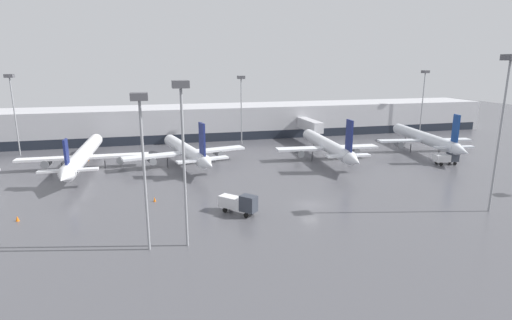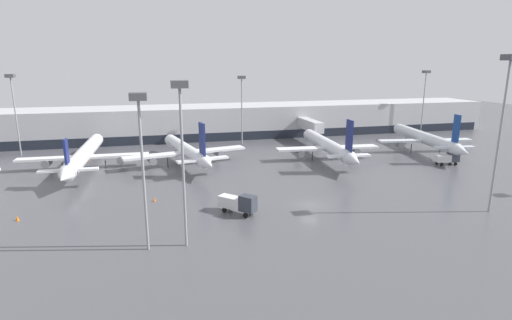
{
  "view_description": "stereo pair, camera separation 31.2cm",
  "coord_description": "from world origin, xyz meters",
  "px_view_note": "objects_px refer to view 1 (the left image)",
  "views": [
    {
      "loc": [
        -22.29,
        -53.4,
        20.9
      ],
      "look_at": [
        -3.89,
        18.21,
        3.0
      ],
      "focal_mm": 28.0,
      "sensor_mm": 36.0,
      "label": 1
    },
    {
      "loc": [
        -21.99,
        -53.48,
        20.9
      ],
      "look_at": [
        -3.89,
        18.21,
        3.0
      ],
      "focal_mm": 28.0,
      "sensor_mm": 36.0,
      "label": 2
    }
  ],
  "objects_px": {
    "apron_light_mast_5": "(182,119)",
    "apron_light_mast_4": "(424,84)",
    "service_truck_1": "(446,158)",
    "apron_light_mast_2": "(141,128)",
    "parked_jet_1": "(425,138)",
    "parked_jet_3": "(328,146)",
    "traffic_cone_1": "(88,159)",
    "traffic_cone_2": "(155,199)",
    "parked_jet_0": "(186,151)",
    "apron_light_mast_0": "(11,92)",
    "parked_jet_4": "(84,155)",
    "apron_light_mast_1": "(506,93)",
    "apron_light_mast_6": "(241,90)",
    "traffic_cone_0": "(17,219)",
    "service_truck_0": "(239,203)"
  },
  "relations": [
    {
      "from": "service_truck_0",
      "to": "traffic_cone_0",
      "type": "xyz_separation_m",
      "value": [
        -29.87,
        4.8,
        -1.25
      ]
    },
    {
      "from": "apron_light_mast_4",
      "to": "apron_light_mast_5",
      "type": "distance_m",
      "value": 97.88
    },
    {
      "from": "service_truck_1",
      "to": "apron_light_mast_2",
      "type": "relative_size",
      "value": 0.29
    },
    {
      "from": "traffic_cone_0",
      "to": "service_truck_1",
      "type": "bearing_deg",
      "value": 8.91
    },
    {
      "from": "apron_light_mast_0",
      "to": "apron_light_mast_2",
      "type": "relative_size",
      "value": 1.04
    },
    {
      "from": "traffic_cone_1",
      "to": "apron_light_mast_4",
      "type": "bearing_deg",
      "value": 7.69
    },
    {
      "from": "service_truck_1",
      "to": "traffic_cone_0",
      "type": "xyz_separation_m",
      "value": [
        -78.52,
        -12.31,
        -1.11
      ]
    },
    {
      "from": "service_truck_0",
      "to": "apron_light_mast_2",
      "type": "relative_size",
      "value": 0.3
    },
    {
      "from": "parked_jet_1",
      "to": "apron_light_mast_4",
      "type": "distance_m",
      "value": 30.76
    },
    {
      "from": "traffic_cone_0",
      "to": "service_truck_0",
      "type": "bearing_deg",
      "value": -9.13
    },
    {
      "from": "apron_light_mast_6",
      "to": "service_truck_1",
      "type": "bearing_deg",
      "value": -41.29
    },
    {
      "from": "traffic_cone_0",
      "to": "apron_light_mast_1",
      "type": "xyz_separation_m",
      "value": [
        65.26,
        -12.91,
        16.64
      ]
    },
    {
      "from": "parked_jet_3",
      "to": "apron_light_mast_6",
      "type": "relative_size",
      "value": 1.91
    },
    {
      "from": "parked_jet_1",
      "to": "parked_jet_3",
      "type": "relative_size",
      "value": 1.03
    },
    {
      "from": "parked_jet_1",
      "to": "traffic_cone_1",
      "type": "height_order",
      "value": "parked_jet_1"
    },
    {
      "from": "apron_light_mast_1",
      "to": "apron_light_mast_5",
      "type": "distance_m",
      "value": 43.49
    },
    {
      "from": "apron_light_mast_0",
      "to": "parked_jet_0",
      "type": "bearing_deg",
      "value": -27.61
    },
    {
      "from": "apron_light_mast_2",
      "to": "traffic_cone_0",
      "type": "bearing_deg",
      "value": 142.67
    },
    {
      "from": "traffic_cone_2",
      "to": "apron_light_mast_0",
      "type": "relative_size",
      "value": 0.04
    },
    {
      "from": "service_truck_1",
      "to": "parked_jet_4",
      "type": "bearing_deg",
      "value": 175.46
    },
    {
      "from": "parked_jet_0",
      "to": "parked_jet_3",
      "type": "relative_size",
      "value": 0.92
    },
    {
      "from": "parked_jet_4",
      "to": "apron_light_mast_5",
      "type": "xyz_separation_m",
      "value": [
        17.26,
        -41.12,
        12.12
      ]
    },
    {
      "from": "apron_light_mast_1",
      "to": "apron_light_mast_2",
      "type": "xyz_separation_m",
      "value": [
        -47.8,
        -0.4,
        -2.83
      ]
    },
    {
      "from": "apron_light_mast_4",
      "to": "parked_jet_0",
      "type": "bearing_deg",
      "value": -162.95
    },
    {
      "from": "apron_light_mast_0",
      "to": "service_truck_0",
      "type": "bearing_deg",
      "value": -49.82
    },
    {
      "from": "service_truck_0",
      "to": "apron_light_mast_4",
      "type": "xyz_separation_m",
      "value": [
        68.26,
        52.71,
        13.26
      ]
    },
    {
      "from": "parked_jet_0",
      "to": "apron_light_mast_1",
      "type": "relative_size",
      "value": 1.41
    },
    {
      "from": "parked_jet_1",
      "to": "parked_jet_3",
      "type": "bearing_deg",
      "value": 102.53
    },
    {
      "from": "traffic_cone_1",
      "to": "traffic_cone_2",
      "type": "xyz_separation_m",
      "value": [
        14.09,
        -31.68,
        0.06
      ]
    },
    {
      "from": "apron_light_mast_1",
      "to": "apron_light_mast_5",
      "type": "height_order",
      "value": "apron_light_mast_1"
    },
    {
      "from": "parked_jet_4",
      "to": "service_truck_0",
      "type": "distance_m",
      "value": 41.25
    },
    {
      "from": "service_truck_1",
      "to": "apron_light_mast_4",
      "type": "relative_size",
      "value": 0.27
    },
    {
      "from": "apron_light_mast_5",
      "to": "apron_light_mast_6",
      "type": "distance_m",
      "value": 61.59
    },
    {
      "from": "parked_jet_0",
      "to": "apron_light_mast_0",
      "type": "xyz_separation_m",
      "value": [
        -37.12,
        19.41,
        11.55
      ]
    },
    {
      "from": "parked_jet_4",
      "to": "traffic_cone_1",
      "type": "bearing_deg",
      "value": 4.86
    },
    {
      "from": "traffic_cone_2",
      "to": "apron_light_mast_6",
      "type": "height_order",
      "value": "apron_light_mast_6"
    },
    {
      "from": "traffic_cone_2",
      "to": "apron_light_mast_5",
      "type": "bearing_deg",
      "value": -77.92
    },
    {
      "from": "apron_light_mast_5",
      "to": "apron_light_mast_4",
      "type": "bearing_deg",
      "value": 38.77
    },
    {
      "from": "apron_light_mast_4",
      "to": "apron_light_mast_6",
      "type": "height_order",
      "value": "apron_light_mast_4"
    },
    {
      "from": "traffic_cone_2",
      "to": "apron_light_mast_2",
      "type": "height_order",
      "value": "apron_light_mast_2"
    },
    {
      "from": "parked_jet_4",
      "to": "apron_light_mast_1",
      "type": "height_order",
      "value": "apron_light_mast_1"
    },
    {
      "from": "apron_light_mast_1",
      "to": "apron_light_mast_6",
      "type": "distance_m",
      "value": 62.85
    },
    {
      "from": "apron_light_mast_6",
      "to": "apron_light_mast_4",
      "type": "bearing_deg",
      "value": 2.85
    },
    {
      "from": "apron_light_mast_2",
      "to": "apron_light_mast_5",
      "type": "xyz_separation_m",
      "value": [
        4.36,
        -0.06,
        0.84
      ]
    },
    {
      "from": "apron_light_mast_2",
      "to": "apron_light_mast_6",
      "type": "distance_m",
      "value": 63.04
    },
    {
      "from": "parked_jet_1",
      "to": "apron_light_mast_4",
      "type": "xyz_separation_m",
      "value": [
        16.13,
        23.52,
        11.53
      ]
    },
    {
      "from": "parked_jet_1",
      "to": "traffic_cone_0",
      "type": "bearing_deg",
      "value": 115.37
    },
    {
      "from": "parked_jet_0",
      "to": "apron_light_mast_4",
      "type": "relative_size",
      "value": 1.65
    },
    {
      "from": "parked_jet_3",
      "to": "service_truck_0",
      "type": "xyz_separation_m",
      "value": [
        -25.98,
        -27.49,
        -1.55
      ]
    },
    {
      "from": "traffic_cone_2",
      "to": "apron_light_mast_1",
      "type": "xyz_separation_m",
      "value": [
        47.06,
        -16.44,
        16.63
      ]
    }
  ]
}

